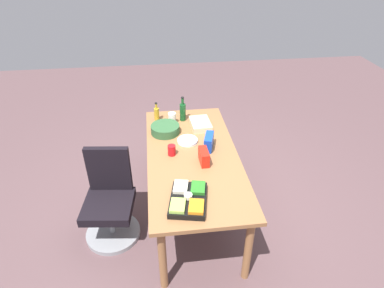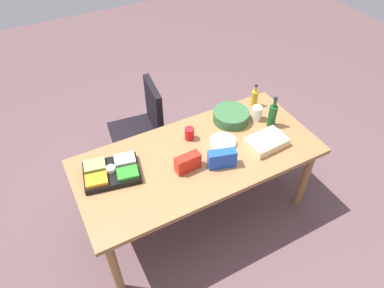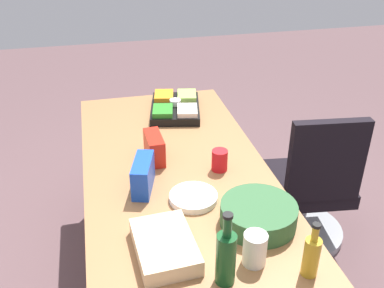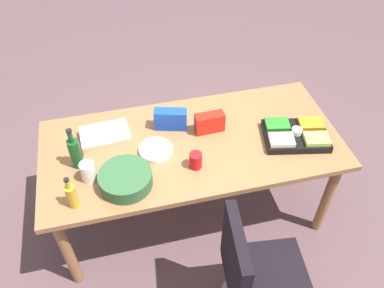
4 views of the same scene
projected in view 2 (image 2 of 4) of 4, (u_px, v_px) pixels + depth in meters
name	position (u px, v px, depth m)	size (l,w,h in m)	color
ground_plane	(198.00, 211.00, 3.38)	(10.00, 10.00, 0.00)	brown
conference_table	(198.00, 162.00, 2.89)	(2.00, 0.93, 0.78)	#91613A
office_chair	(141.00, 137.00, 3.61)	(0.56, 0.56, 0.96)	gray
chip_bag_red	(188.00, 163.00, 2.68)	(0.20, 0.08, 0.14)	red
paper_plate_stack	(223.00, 142.00, 2.92)	(0.22, 0.22, 0.03)	white
mayo_jar	(257.00, 113.00, 3.12)	(0.09, 0.09, 0.13)	white
veggie_tray	(112.00, 172.00, 2.65)	(0.47, 0.38, 0.09)	black
wine_bottle	(272.00, 115.00, 3.02)	(0.08, 0.08, 0.30)	#14481F
red_solo_cup	(189.00, 134.00, 2.94)	(0.08, 0.08, 0.11)	red
sheet_cake	(266.00, 142.00, 2.89)	(0.32, 0.22, 0.07)	beige
chip_bag_blue	(222.00, 159.00, 2.70)	(0.22, 0.08, 0.15)	#1743B8
dressing_bottle	(254.00, 98.00, 3.25)	(0.06, 0.06, 0.23)	gold
salad_bowl	(231.00, 116.00, 3.12)	(0.32, 0.32, 0.10)	#2E5932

